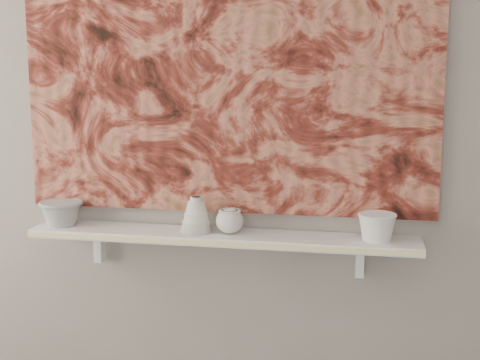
% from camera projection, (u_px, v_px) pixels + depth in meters
% --- Properties ---
extents(wall_back, '(3.60, 0.00, 3.60)m').
position_uv_depth(wall_back, '(226.00, 113.00, 2.40)').
color(wall_back, gray).
rests_on(wall_back, floor).
extents(shelf, '(1.40, 0.18, 0.03)m').
position_uv_depth(shelf, '(221.00, 237.00, 2.38)').
color(shelf, silver).
rests_on(shelf, wall_back).
extents(shelf_stripe, '(1.40, 0.01, 0.02)m').
position_uv_depth(shelf_stripe, '(215.00, 244.00, 2.29)').
color(shelf_stripe, '#F6ECA4').
rests_on(shelf_stripe, shelf).
extents(bracket_left, '(0.03, 0.06, 0.12)m').
position_uv_depth(bracket_left, '(100.00, 245.00, 2.55)').
color(bracket_left, silver).
rests_on(bracket_left, wall_back).
extents(bracket_right, '(0.03, 0.06, 0.12)m').
position_uv_depth(bracket_right, '(360.00, 259.00, 2.37)').
color(bracket_right, silver).
rests_on(bracket_right, wall_back).
extents(painting, '(1.50, 0.02, 1.10)m').
position_uv_depth(painting, '(225.00, 59.00, 2.36)').
color(painting, maroon).
rests_on(painting, wall_back).
extents(house_motif, '(0.09, 0.00, 0.08)m').
position_uv_depth(house_motif, '(352.00, 149.00, 2.31)').
color(house_motif, black).
rests_on(house_motif, painting).
extents(bowl_grey, '(0.18, 0.18, 0.09)m').
position_uv_depth(bowl_grey, '(61.00, 213.00, 2.49)').
color(bowl_grey, '#979794').
rests_on(bowl_grey, shelf).
extents(cup_cream, '(0.13, 0.13, 0.09)m').
position_uv_depth(cup_cream, '(230.00, 221.00, 2.37)').
color(cup_cream, silver).
rests_on(cup_cream, shelf).
extents(bell_vessel, '(0.15, 0.15, 0.13)m').
position_uv_depth(bell_vessel, '(196.00, 214.00, 2.39)').
color(bell_vessel, beige).
rests_on(bell_vessel, shelf).
extents(bowl_white, '(0.17, 0.17, 0.10)m').
position_uv_depth(bowl_white, '(377.00, 227.00, 2.27)').
color(bowl_white, white).
rests_on(bowl_white, shelf).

